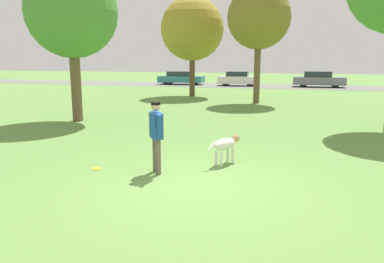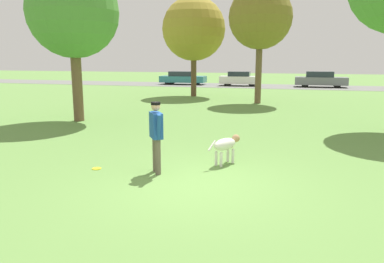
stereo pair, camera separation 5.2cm
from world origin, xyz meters
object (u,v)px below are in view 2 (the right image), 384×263
at_px(dog, 226,145).
at_px(tree_mid_center, 260,18).
at_px(parked_car_teal, 183,78).
at_px(parked_car_grey, 321,79).
at_px(tree_near_left, 73,13).
at_px(parked_car_white, 240,79).
at_px(person, 156,131).
at_px(tree_far_left, 194,29).
at_px(frisbee, 97,169).

relative_size(dog, tree_mid_center, 0.16).
height_order(parked_car_teal, parked_car_grey, parked_car_grey).
distance_m(tree_near_left, parked_car_white, 22.61).
height_order(person, tree_near_left, tree_near_left).
bearing_deg(parked_car_grey, person, -99.72).
relative_size(tree_near_left, parked_car_teal, 1.37).
bearing_deg(parked_car_teal, tree_far_left, -70.75).
bearing_deg(frisbee, parked_car_teal, 103.32).
height_order(frisbee, parked_car_grey, parked_car_grey).
bearing_deg(tree_mid_center, tree_near_left, -127.92).
bearing_deg(tree_far_left, person, -77.02).
height_order(frisbee, tree_near_left, tree_near_left).
bearing_deg(tree_near_left, parked_car_grey, 64.45).
distance_m(tree_near_left, parked_car_teal, 22.85).
height_order(person, frisbee, person).
height_order(frisbee, parked_car_white, parked_car_white).
height_order(frisbee, tree_far_left, tree_far_left).
relative_size(frisbee, parked_car_teal, 0.05).
distance_m(tree_far_left, tree_near_left, 11.51).
relative_size(frisbee, parked_car_white, 0.06).
distance_m(person, parked_car_teal, 29.52).
bearing_deg(tree_near_left, parked_car_teal, 96.15).
height_order(tree_far_left, parked_car_white, tree_far_left).
bearing_deg(person, parked_car_teal, 161.55).
xyz_separation_m(tree_far_left, parked_car_grey, (8.87, 11.02, -3.82)).
bearing_deg(frisbee, dog, 24.02).
distance_m(tree_far_left, parked_car_white, 11.47).
bearing_deg(tree_far_left, parked_car_white, 81.56).
height_order(person, parked_car_grey, person).
xyz_separation_m(frisbee, parked_car_grey, (6.37, 28.44, 0.69)).
xyz_separation_m(dog, tree_far_left, (-5.37, 16.14, 4.03)).
bearing_deg(tree_near_left, frisbee, -54.49).
bearing_deg(person, tree_near_left, -170.24).
relative_size(frisbee, tree_near_left, 0.04).
bearing_deg(parked_car_white, person, -87.39).
xyz_separation_m(tree_near_left, parked_car_teal, (-2.42, 22.41, -3.73)).
relative_size(tree_near_left, parked_car_grey, 1.38).
bearing_deg(tree_far_left, tree_mid_center, -31.93).
bearing_deg(dog, parked_car_grey, 21.01).
distance_m(person, dog, 1.88).
height_order(person, parked_car_teal, person).
bearing_deg(parked_car_white, tree_near_left, -101.10).
bearing_deg(frisbee, tree_mid_center, 81.23).
relative_size(person, tree_far_left, 0.25).
distance_m(person, tree_mid_center, 14.88).
height_order(tree_near_left, parked_car_grey, tree_near_left).
bearing_deg(frisbee, person, 4.53).
distance_m(parked_car_teal, parked_car_grey, 13.11).
bearing_deg(parked_car_grey, tree_near_left, -115.48).
bearing_deg(dog, tree_mid_center, 31.16).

